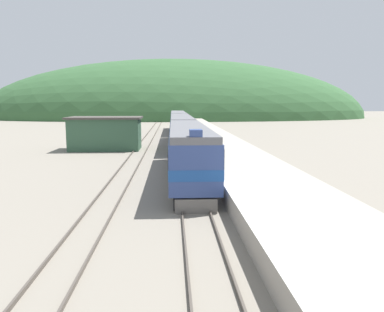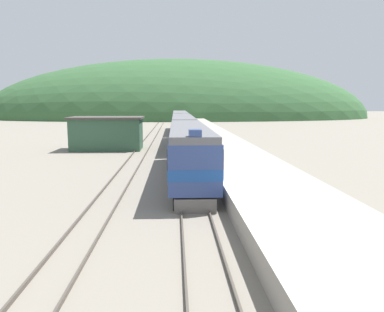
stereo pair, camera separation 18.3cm
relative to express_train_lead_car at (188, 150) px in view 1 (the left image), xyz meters
name	(u,v)px [view 1 (the left image)]	position (x,y,z in m)	size (l,w,h in m)	color
track_main	(178,133)	(0.00, 42.02, -2.08)	(1.52, 180.00, 0.16)	#4C443D
track_siding	(152,133)	(-4.98, 42.02, -2.08)	(1.52, 180.00, 0.16)	#4C443D
platform	(216,141)	(4.64, 22.02, -1.63)	(5.97, 140.00, 1.08)	#9E9689
distant_hills	(175,118)	(0.00, 115.75, -2.16)	(145.10, 65.30, 43.49)	#335B33
station_shed	(106,133)	(-9.24, 17.88, -0.15)	(8.70, 5.12, 3.99)	#385B42
express_train_lead_car	(188,150)	(0.00, 0.00, 0.00)	(2.86, 19.08, 4.31)	black
carriage_second	(181,129)	(0.00, 21.97, -0.01)	(2.85, 22.64, 3.95)	black
carriage_third	(178,121)	(0.00, 45.49, -0.01)	(2.85, 22.64, 3.95)	black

